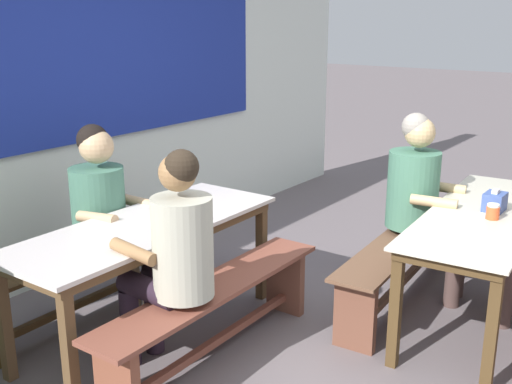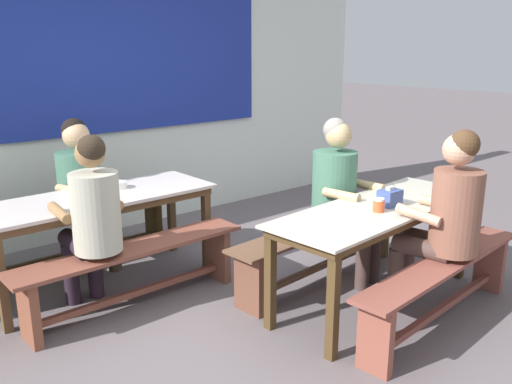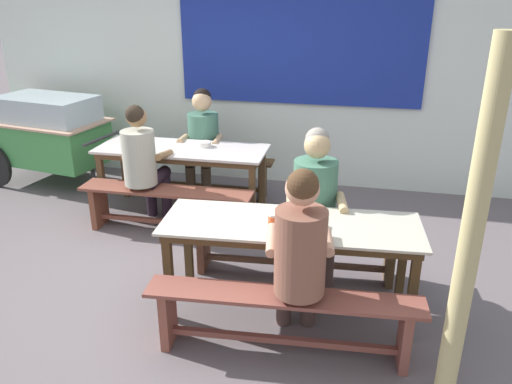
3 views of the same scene
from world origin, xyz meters
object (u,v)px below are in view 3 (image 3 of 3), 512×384
(bench_near_back, at_px, (295,242))
(person_right_near_table, at_px, (315,198))
(dining_table_near, at_px, (291,232))
(person_center_facing, at_px, (202,136))
(condiment_jar, at_px, (274,220))
(wooden_support_post, at_px, (470,244))
(bench_near_front, at_px, (283,315))
(dining_table_far, at_px, (182,154))
(soup_bowl, at_px, (205,144))
(person_near_front, at_px, (300,251))
(bench_far_front, at_px, (167,203))
(person_left_back_turned, at_px, (143,160))
(food_cart, at_px, (49,132))
(bench_far_back, at_px, (199,170))
(tissue_box, at_px, (300,218))

(bench_near_back, relative_size, person_right_near_table, 1.41)
(dining_table_near, relative_size, person_center_facing, 1.50)
(condiment_jar, relative_size, wooden_support_post, 0.04)
(bench_near_back, relative_size, bench_near_front, 1.01)
(dining_table_far, height_order, soup_bowl, soup_bowl)
(bench_near_back, xyz_separation_m, wooden_support_post, (1.09, -1.26, 0.76))
(person_near_front, bearing_deg, bench_near_back, 99.83)
(person_right_near_table, relative_size, condiment_jar, 13.63)
(dining_table_near, relative_size, condiment_jar, 19.91)
(dining_table_far, xyz_separation_m, bench_far_front, (0.01, -0.52, -0.34))
(dining_table_far, bearing_deg, wooden_support_post, -43.08)
(person_near_front, height_order, soup_bowl, person_near_front)
(person_right_near_table, bearing_deg, bench_far_front, 159.10)
(person_left_back_turned, xyz_separation_m, wooden_support_post, (2.72, -1.86, 0.34))
(bench_far_front, bearing_deg, food_cart, 152.15)
(soup_bowl, bearing_deg, food_cart, 169.18)
(bench_far_back, relative_size, food_cart, 0.98)
(bench_near_front, height_order, person_left_back_turned, person_left_back_turned)
(bench_far_front, bearing_deg, person_center_facing, 86.04)
(dining_table_near, bearing_deg, bench_far_front, 143.16)
(food_cart, distance_m, tissue_box, 4.04)
(person_right_near_table, bearing_deg, tissue_box, -96.23)
(person_near_front, distance_m, soup_bowl, 2.50)
(tissue_box, bearing_deg, person_left_back_turned, 146.07)
(person_right_near_table, bearing_deg, person_left_back_turned, 159.85)
(dining_table_near, bearing_deg, person_center_facing, 123.42)
(person_left_back_turned, xyz_separation_m, person_near_front, (1.79, -1.57, 0.03))
(tissue_box, xyz_separation_m, condiment_jar, (-0.18, -0.04, -0.01))
(bench_far_back, height_order, person_right_near_table, person_right_near_table)
(bench_far_front, xyz_separation_m, bench_near_front, (1.45, -1.58, -0.01))
(wooden_support_post, bearing_deg, dining_table_near, 145.06)
(bench_far_back, bearing_deg, person_center_facing, -35.14)
(person_left_back_turned, bearing_deg, bench_far_front, -15.31)
(food_cart, bearing_deg, dining_table_near, -31.85)
(condiment_jar, bearing_deg, dining_table_near, 34.53)
(person_center_facing, height_order, soup_bowl, person_center_facing)
(dining_table_near, relative_size, bench_far_back, 1.07)
(food_cart, distance_m, person_near_front, 4.31)
(dining_table_near, distance_m, person_left_back_turned, 2.01)
(bench_near_back, height_order, person_left_back_turned, person_left_back_turned)
(bench_far_back, bearing_deg, tissue_box, -54.96)
(dining_table_far, height_order, person_right_near_table, person_right_near_table)
(person_center_facing, bearing_deg, person_near_front, -59.33)
(person_near_front, bearing_deg, person_left_back_turned, 138.70)
(dining_table_far, height_order, wooden_support_post, wooden_support_post)
(bench_near_back, xyz_separation_m, bench_near_front, (0.08, -1.04, 0.01))
(bench_far_back, distance_m, soup_bowl, 0.67)
(dining_table_far, xyz_separation_m, person_left_back_turned, (-0.24, -0.45, 0.07))
(bench_near_back, relative_size, tissue_box, 11.71)
(bench_near_front, height_order, soup_bowl, soup_bowl)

